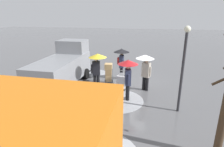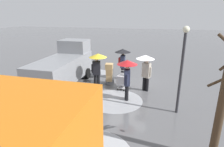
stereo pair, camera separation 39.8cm
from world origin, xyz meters
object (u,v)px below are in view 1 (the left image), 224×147
hand_dolly_boxes (109,72)px  cargo_van_parked_right (63,67)px  street_lamp (184,61)px  pedestrian_black_side (128,70)px  pedestrian_pink_side (121,57)px  shopping_cart_vendor (123,80)px  pedestrian_far_side (146,64)px  pedestrian_white_side (97,63)px

hand_dolly_boxes → cargo_van_parked_right: bearing=14.2°
hand_dolly_boxes → street_lamp: size_ratio=0.35×
cargo_van_parked_right → street_lamp: bearing=163.3°
cargo_van_parked_right → pedestrian_black_side: size_ratio=2.49×
hand_dolly_boxes → pedestrian_pink_side: size_ratio=0.63×
shopping_cart_vendor → pedestrian_far_side: bearing=-175.3°
shopping_cart_vendor → street_lamp: street_lamp is taller
cargo_van_parked_right → hand_dolly_boxes: size_ratio=3.97×
pedestrian_pink_side → hand_dolly_boxes: bearing=60.6°
shopping_cart_vendor → pedestrian_black_side: 1.74m
cargo_van_parked_right → shopping_cart_vendor: size_ratio=5.25×
cargo_van_parked_right → pedestrian_pink_side: cargo_van_parked_right is taller
cargo_van_parked_right → pedestrian_white_side: size_ratio=2.49×
cargo_van_parked_right → pedestrian_black_side: cargo_van_parked_right is taller
street_lamp → cargo_van_parked_right: bearing=-16.7°
pedestrian_pink_side → pedestrian_far_side: same height
pedestrian_far_side → street_lamp: street_lamp is taller
pedestrian_black_side → pedestrian_white_side: (1.98, -1.15, 0.00)m
pedestrian_pink_side → pedestrian_black_side: (-0.85, 3.01, 0.01)m
shopping_cart_vendor → pedestrian_white_side: pedestrian_white_side is taller
pedestrian_pink_side → pedestrian_black_side: size_ratio=1.00×
pedestrian_black_side → shopping_cart_vendor: bearing=-70.4°
pedestrian_far_side → pedestrian_white_side: bearing=5.8°
cargo_van_parked_right → pedestrian_black_side: (-4.21, 1.22, 0.41)m
cargo_van_parked_right → street_lamp: street_lamp is taller
pedestrian_pink_side → pedestrian_white_side: (1.13, 1.86, 0.01)m
cargo_van_parked_right → pedestrian_pink_side: (-3.36, -1.80, 0.39)m
pedestrian_white_side → pedestrian_far_side: bearing=-174.2°
pedestrian_pink_side → pedestrian_far_side: 2.29m
pedestrian_black_side → pedestrian_far_side: bearing=-119.4°
pedestrian_pink_side → pedestrian_black_side: bearing=105.7°
cargo_van_parked_right → pedestrian_white_side: cargo_van_parked_right is taller
pedestrian_far_side → pedestrian_black_side: bearing=60.6°
cargo_van_parked_right → street_lamp: (-6.69, 2.01, 1.19)m
shopping_cart_vendor → cargo_van_parked_right: bearing=1.7°
pedestrian_white_side → hand_dolly_boxes: bearing=-123.7°
shopping_cart_vendor → pedestrian_white_side: size_ratio=0.47×
cargo_van_parked_right → pedestrian_far_side: size_ratio=2.49×
hand_dolly_boxes → pedestrian_pink_side: (-0.62, -1.11, 0.79)m
hand_dolly_boxes → pedestrian_white_side: 1.22m
cargo_van_parked_right → street_lamp: 7.08m
hand_dolly_boxes → pedestrian_pink_side: bearing=-119.4°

